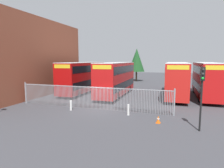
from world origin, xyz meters
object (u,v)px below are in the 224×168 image
double_decker_bus_far_back (207,79)px  traffic_light_kerbside (202,87)px  double_decker_bus_behind_fence_right (177,78)px  bollard_near_left (71,105)px  double_decker_bus_near_gate (83,76)px  bollard_center_front (128,110)px  traffic_cone_by_gate (158,119)px  double_decker_bus_behind_fence_left (116,78)px

double_decker_bus_far_back → traffic_light_kerbside: (-2.26, -12.87, 0.56)m
double_decker_bus_behind_fence_right → bollard_near_left: (-9.56, -10.19, -1.95)m
double_decker_bus_near_gate → traffic_light_kerbside: (14.33, -11.51, 0.56)m
bollard_center_front → traffic_cone_by_gate: (2.63, -1.35, -0.19)m
double_decker_bus_near_gate → traffic_light_kerbside: size_ratio=2.51×
double_decker_bus_far_back → traffic_light_kerbside: bearing=-100.0°
double_decker_bus_behind_fence_left → double_decker_bus_far_back: bearing=10.3°
double_decker_bus_behind_fence_left → bollard_center_front: size_ratio=11.38×
double_decker_bus_behind_fence_left → bollard_center_front: 9.57m
bollard_near_left → traffic_cone_by_gate: 8.28m
double_decker_bus_behind_fence_right → traffic_light_kerbside: double_decker_bus_behind_fence_right is taller
bollard_center_front → traffic_cone_by_gate: bollard_center_front is taller
bollard_near_left → double_decker_bus_far_back: bearing=39.1°
bollard_near_left → traffic_light_kerbside: (10.95, -2.11, 2.51)m
traffic_light_kerbside → bollard_near_left: bearing=169.1°
traffic_cone_by_gate → double_decker_bus_behind_fence_right: bearing=83.1°
bollard_near_left → double_decker_bus_behind_fence_left: bearing=77.7°
double_decker_bus_far_back → bollard_center_front: 13.29m
double_decker_bus_behind_fence_right → bollard_center_front: (-4.00, -10.12, -1.95)m
bollard_center_front → double_decker_bus_behind_fence_left: bearing=113.0°
traffic_cone_by_gate → bollard_center_front: bearing=152.8°
double_decker_bus_near_gate → bollard_center_front: double_decker_bus_near_gate is taller
traffic_cone_by_gate → double_decker_bus_behind_fence_left: bearing=122.2°
double_decker_bus_near_gate → double_decker_bus_far_back: size_ratio=1.00×
double_decker_bus_far_back → bollard_near_left: 17.15m
double_decker_bus_near_gate → double_decker_bus_behind_fence_right: bearing=3.5°
double_decker_bus_behind_fence_left → double_decker_bus_far_back: 11.50m
double_decker_bus_behind_fence_right → double_decker_bus_far_back: same height
double_decker_bus_near_gate → double_decker_bus_far_back: same height
double_decker_bus_behind_fence_left → double_decker_bus_near_gate: bearing=172.5°
bollard_near_left → traffic_cone_by_gate: size_ratio=1.61×
bollard_near_left → bollard_center_front: size_ratio=1.00×
double_decker_bus_behind_fence_left → traffic_cone_by_gate: (6.28, -9.97, -2.13)m
double_decker_bus_behind_fence_right → traffic_light_kerbside: 12.39m
double_decker_bus_near_gate → double_decker_bus_behind_fence_left: size_ratio=1.00×
double_decker_bus_behind_fence_right → double_decker_bus_far_back: (3.66, 0.57, 0.00)m
double_decker_bus_behind_fence_left → traffic_cone_by_gate: bearing=-57.8°
double_decker_bus_near_gate → bollard_center_front: (8.93, -9.33, -1.95)m
double_decker_bus_near_gate → double_decker_bus_behind_fence_left: bearing=-7.5°
double_decker_bus_far_back → traffic_light_kerbside: size_ratio=2.51×
double_decker_bus_far_back → bollard_center_front: (-7.66, -10.69, -1.95)m
bollard_near_left → traffic_cone_by_gate: bearing=-8.9°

